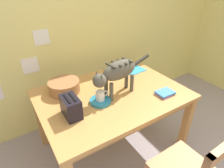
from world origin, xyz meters
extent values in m
cube|color=#E6D674|center=(0.00, 1.94, 1.25)|extent=(5.03, 0.10, 2.50)
cube|color=white|center=(-0.65, 1.89, 0.88)|extent=(0.17, 0.01, 0.17)
cube|color=white|center=(-0.48, 1.89, 1.16)|extent=(0.16, 0.01, 0.16)
cube|color=#C18747|center=(-0.07, 1.17, 0.71)|extent=(1.39, 1.00, 0.03)
cube|color=#B27C41|center=(-0.07, 1.17, 0.65)|extent=(1.31, 0.92, 0.07)
cube|color=#C18747|center=(0.58, 0.73, 0.34)|extent=(0.07, 0.07, 0.69)
cube|color=#C18747|center=(-0.72, 1.62, 0.34)|extent=(0.07, 0.07, 0.69)
cube|color=#C18747|center=(0.58, 1.62, 0.34)|extent=(0.07, 0.07, 0.69)
ellipsoid|color=#514C3F|center=(-0.02, 1.13, 0.98)|extent=(0.38, 0.18, 0.18)
cube|color=#2D2A22|center=(0.07, 1.14, 1.05)|extent=(0.04, 0.13, 0.01)
cube|color=#2D2A22|center=(0.01, 1.13, 1.05)|extent=(0.04, 0.13, 0.01)
cube|color=#2D2A22|center=(-0.06, 1.12, 1.05)|extent=(0.04, 0.13, 0.01)
cube|color=#2D2A22|center=(-0.12, 1.11, 1.05)|extent=(0.04, 0.13, 0.01)
cylinder|color=#514C3F|center=(-0.14, 1.07, 0.81)|extent=(0.04, 0.04, 0.18)
cylinder|color=#514C3F|center=(-0.15, 1.15, 0.81)|extent=(0.04, 0.04, 0.18)
cylinder|color=#514C3F|center=(0.11, 1.10, 0.81)|extent=(0.04, 0.04, 0.18)
cylinder|color=#514C3F|center=(0.10, 1.18, 0.81)|extent=(0.04, 0.04, 0.18)
sphere|color=#514C3F|center=(-0.24, 1.10, 0.95)|extent=(0.12, 0.12, 0.12)
cone|color=#514C3F|center=(-0.24, 1.07, 1.00)|extent=(0.04, 0.04, 0.05)
cone|color=#514C3F|center=(-0.25, 1.13, 1.00)|extent=(0.04, 0.04, 0.05)
cylinder|color=#2D2A22|center=(0.25, 1.16, 1.00)|extent=(0.21, 0.06, 0.08)
cylinder|color=teal|center=(-0.24, 1.10, 0.74)|extent=(0.19, 0.19, 0.03)
cylinder|color=white|center=(-0.24, 1.10, 0.80)|extent=(0.08, 0.08, 0.09)
torus|color=white|center=(-0.19, 1.10, 0.80)|extent=(0.06, 0.01, 0.06)
cube|color=#2D95C6|center=(0.42, 1.45, 0.73)|extent=(0.27, 0.22, 0.01)
cube|color=#8E50A3|center=(0.35, 0.88, 0.73)|extent=(0.17, 0.13, 0.01)
cube|color=#3E80C8|center=(0.35, 0.88, 0.75)|extent=(0.17, 0.13, 0.02)
cylinder|color=#9B653B|center=(-0.45, 1.44, 0.78)|extent=(0.30, 0.30, 0.12)
cylinder|color=#462D1A|center=(-0.45, 1.44, 0.79)|extent=(0.25, 0.25, 0.10)
cube|color=black|center=(-0.53, 1.07, 0.81)|extent=(0.12, 0.20, 0.17)
cube|color=black|center=(-0.55, 1.07, 0.90)|extent=(0.02, 0.14, 0.01)
cube|color=black|center=(-0.51, 1.07, 0.90)|extent=(0.02, 0.14, 0.01)
cube|color=#C1814E|center=(0.23, 0.53, 0.21)|extent=(0.04, 0.04, 0.42)
camera|label=1|loc=(-0.89, -0.11, 1.72)|focal=29.98mm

